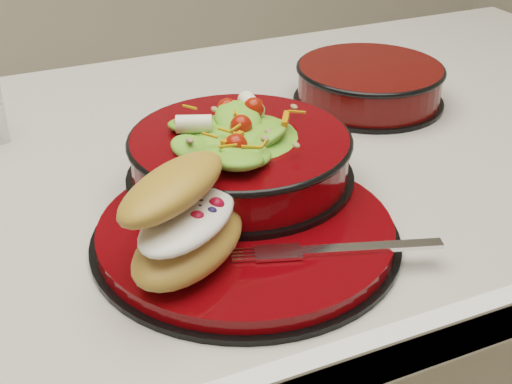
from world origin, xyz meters
name	(u,v)px	position (x,y,z in m)	size (l,w,h in m)	color
dinner_plate	(247,233)	(-0.15, -0.19, 0.91)	(0.30, 0.30, 0.02)	black
salad_bowl	(240,147)	(-0.12, -0.10, 0.96)	(0.24, 0.24, 0.10)	black
croissant	(186,219)	(-0.22, -0.22, 0.96)	(0.16, 0.16, 0.08)	#A76C33
fork	(342,249)	(-0.09, -0.26, 0.92)	(0.17, 0.07, 0.00)	silver
extra_bowl	(369,83)	(0.14, 0.06, 0.93)	(0.21, 0.21, 0.05)	black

